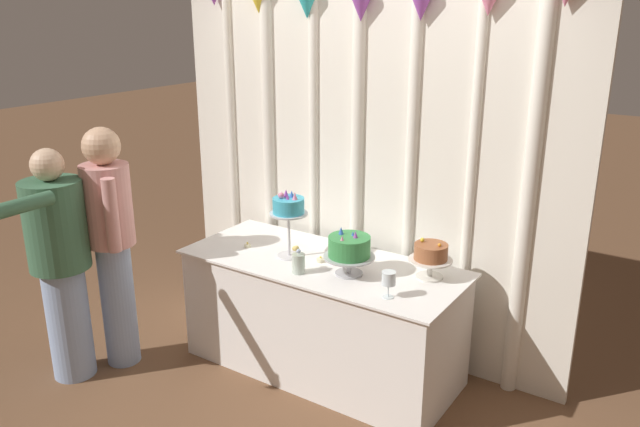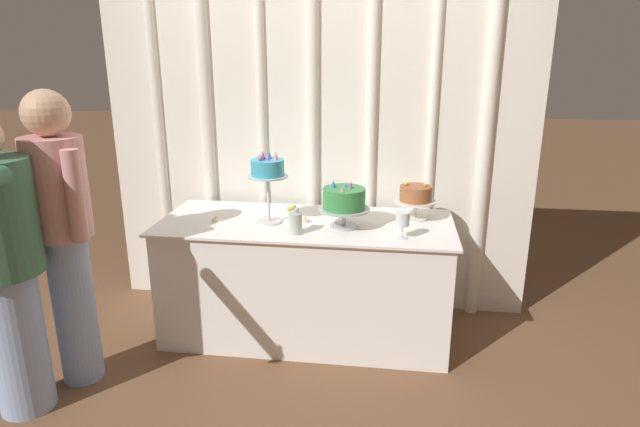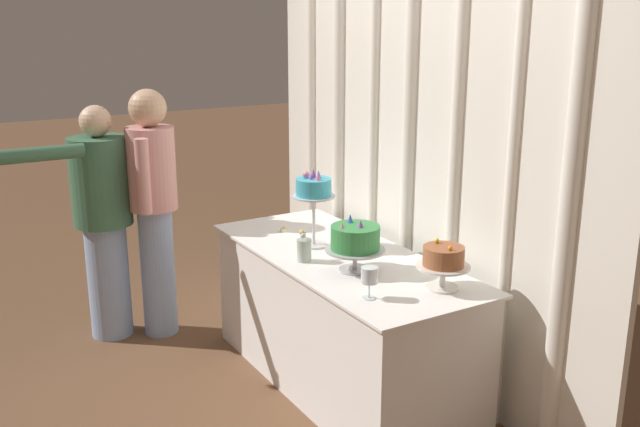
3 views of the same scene
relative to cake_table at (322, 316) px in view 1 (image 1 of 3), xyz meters
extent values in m
plane|color=brown|center=(0.00, -0.10, -0.38)|extent=(24.00, 24.00, 0.00)
cube|color=white|center=(0.00, 0.49, 1.00)|extent=(2.92, 0.04, 2.76)
cylinder|color=white|center=(-1.11, 0.46, 1.00)|extent=(0.07, 0.07, 2.76)
cylinder|color=white|center=(-0.76, 0.46, 1.00)|extent=(0.09, 0.09, 2.76)
cylinder|color=white|center=(-0.37, 0.46, 1.00)|extent=(0.06, 0.06, 2.76)
cylinder|color=white|center=(-0.03, 0.46, 1.00)|extent=(0.09, 0.09, 2.76)
cylinder|color=white|center=(0.37, 0.46, 1.00)|extent=(0.07, 0.07, 2.76)
cylinder|color=white|center=(0.76, 0.46, 1.00)|extent=(0.06, 0.06, 2.76)
cylinder|color=white|center=(1.11, 0.46, 1.00)|extent=(0.09, 0.09, 2.76)
cone|color=#2DB2B7|center=(-0.40, 0.43, 1.93)|extent=(0.16, 0.16, 0.18)
cone|color=purple|center=(0.00, 0.43, 1.92)|extent=(0.16, 0.16, 0.18)
cone|color=purple|center=(0.40, 0.43, 1.93)|extent=(0.16, 0.16, 0.18)
cube|color=white|center=(0.00, 0.00, -0.01)|extent=(1.76, 0.71, 0.75)
cube|color=white|center=(0.00, 0.00, 0.38)|extent=(1.81, 0.76, 0.01)
cylinder|color=silver|center=(-0.22, -0.05, 0.39)|extent=(0.16, 0.16, 0.01)
cylinder|color=silver|center=(-0.22, -0.05, 0.53)|extent=(0.02, 0.02, 0.28)
cylinder|color=silver|center=(-0.22, -0.05, 0.68)|extent=(0.24, 0.24, 0.01)
cylinder|color=#3DB2D1|center=(-0.22, -0.05, 0.73)|extent=(0.20, 0.20, 0.10)
cone|color=pink|center=(-0.17, -0.05, 0.80)|extent=(0.03, 0.03, 0.05)
cone|color=blue|center=(-0.22, -0.02, 0.80)|extent=(0.03, 0.03, 0.04)
cone|color=purple|center=(-0.25, -0.03, 0.80)|extent=(0.03, 0.03, 0.05)
sphere|color=pink|center=(-0.26, -0.08, 0.80)|extent=(0.04, 0.04, 0.04)
cone|color=purple|center=(-0.21, -0.07, 0.79)|extent=(0.02, 0.02, 0.03)
cylinder|color=#B2B2B7|center=(0.24, -0.07, 0.39)|extent=(0.17, 0.17, 0.01)
cylinder|color=#B2B2B7|center=(0.24, -0.07, 0.44)|extent=(0.02, 0.02, 0.10)
cylinder|color=#B2B2B7|center=(0.24, -0.07, 0.50)|extent=(0.31, 0.31, 0.01)
cylinder|color=#388E47|center=(0.24, -0.07, 0.56)|extent=(0.25, 0.25, 0.12)
cone|color=purple|center=(0.28, -0.07, 0.64)|extent=(0.03, 0.03, 0.04)
cone|color=blue|center=(0.25, -0.04, 0.64)|extent=(0.02, 0.02, 0.03)
cone|color=blue|center=(0.18, -0.06, 0.65)|extent=(0.03, 0.03, 0.05)
cone|color=pink|center=(0.24, -0.15, 0.64)|extent=(0.02, 0.02, 0.03)
cylinder|color=silver|center=(0.67, 0.15, 0.39)|extent=(0.16, 0.16, 0.01)
cylinder|color=silver|center=(0.67, 0.15, 0.44)|extent=(0.03, 0.03, 0.10)
cylinder|color=silver|center=(0.67, 0.15, 0.50)|extent=(0.26, 0.26, 0.01)
cylinder|color=#995633|center=(0.67, 0.15, 0.55)|extent=(0.20, 0.20, 0.09)
sphere|color=orange|center=(0.72, 0.14, 0.61)|extent=(0.02, 0.02, 0.02)
sphere|color=yellow|center=(0.61, 0.16, 0.61)|extent=(0.03, 0.03, 0.03)
cylinder|color=silver|center=(0.59, -0.22, 0.38)|extent=(0.06, 0.06, 0.00)
cylinder|color=silver|center=(0.59, -0.22, 0.42)|extent=(0.01, 0.01, 0.07)
cylinder|color=silver|center=(0.59, -0.22, 0.50)|extent=(0.08, 0.08, 0.08)
cylinder|color=#B2C1B2|center=(-0.02, -0.22, 0.44)|extent=(0.08, 0.08, 0.12)
sphere|color=#E5C666|center=(-0.03, -0.23, 0.54)|extent=(0.03, 0.03, 0.03)
sphere|color=#E5C666|center=(-0.06, -0.21, 0.53)|extent=(0.03, 0.03, 0.03)
sphere|color=silver|center=(-0.01, -0.23, 0.53)|extent=(0.03, 0.03, 0.03)
cylinder|color=beige|center=(-0.56, -0.06, 0.39)|extent=(0.04, 0.04, 0.02)
sphere|color=#F9CC4C|center=(-0.56, -0.06, 0.41)|extent=(0.01, 0.01, 0.01)
cylinder|color=beige|center=(-0.01, -0.01, 0.39)|extent=(0.05, 0.05, 0.02)
sphere|color=#F9CC4C|center=(-0.01, -0.01, 0.41)|extent=(0.01, 0.01, 0.01)
cylinder|color=#93ADD6|center=(-1.18, -0.67, 0.04)|extent=(0.30, 0.30, 0.85)
cylinder|color=#D6938E|center=(-1.18, -0.67, 0.73)|extent=(0.42, 0.42, 0.52)
sphere|color=tan|center=(-1.18, -0.67, 1.11)|extent=(0.23, 0.23, 0.23)
cylinder|color=#D6938E|center=(-1.34, -0.56, 0.72)|extent=(0.08, 0.08, 0.46)
cylinder|color=#D6938E|center=(-1.01, -0.77, 0.72)|extent=(0.08, 0.08, 0.46)
cylinder|color=#93ADD6|center=(-1.32, -0.95, -0.01)|extent=(0.37, 0.37, 0.76)
cylinder|color=#3D6B4C|center=(-1.32, -0.95, 0.65)|extent=(0.51, 0.51, 0.56)
sphere|color=beige|center=(-1.32, -0.95, 1.03)|extent=(0.20, 0.20, 0.20)
cylinder|color=#3D6B4C|center=(-1.50, -0.83, 0.65)|extent=(0.08, 0.08, 0.49)
cylinder|color=#3D6B4C|center=(-1.13, -1.32, 0.89)|extent=(0.08, 0.49, 0.08)
camera|label=1|loc=(2.04, -3.10, 1.94)|focal=35.78mm
camera|label=2|loc=(0.52, -3.11, 1.41)|focal=30.09mm
camera|label=3|loc=(3.13, -2.01, 1.66)|focal=40.11mm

